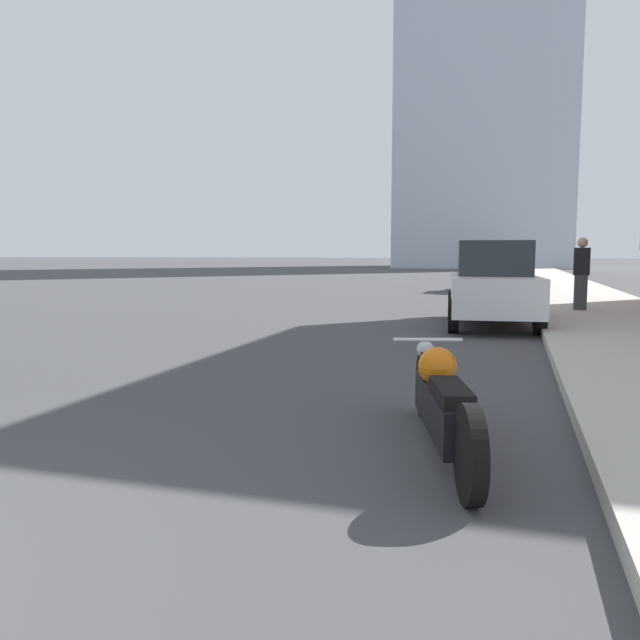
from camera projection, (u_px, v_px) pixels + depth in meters
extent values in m
cube|color=#B2ADA3|center=(548.00, 277.00, 38.25)|extent=(3.27, 240.00, 0.15)
cylinder|color=black|center=(425.00, 384.00, 5.78)|extent=(0.26, 0.62, 0.62)
cylinder|color=black|center=(470.00, 454.00, 3.76)|extent=(0.26, 0.62, 0.62)
cube|color=black|center=(443.00, 409.00, 4.77)|extent=(0.63, 1.55, 0.32)
sphere|color=orange|center=(437.00, 366.00, 5.05)|extent=(0.31, 0.31, 0.31)
cube|color=black|center=(451.00, 392.00, 4.42)|extent=(0.39, 0.74, 0.10)
sphere|color=silver|center=(425.00, 349.00, 5.78)|extent=(0.16, 0.16, 0.16)
cylinder|color=silver|center=(428.00, 340.00, 5.62)|extent=(0.61, 0.20, 0.04)
cube|color=silver|center=(492.00, 293.00, 12.97)|extent=(2.05, 4.28, 0.74)
cube|color=#23282D|center=(493.00, 258.00, 12.90)|extent=(1.60, 2.11, 0.70)
cylinder|color=black|center=(452.00, 305.00, 14.42)|extent=(0.26, 0.67, 0.66)
cylinder|color=black|center=(523.00, 306.00, 14.11)|extent=(0.26, 0.67, 0.66)
cylinder|color=black|center=(453.00, 316.00, 11.92)|extent=(0.26, 0.67, 0.66)
cylinder|color=black|center=(540.00, 318.00, 11.60)|extent=(0.26, 0.67, 0.66)
cube|color=#1E3899|center=(489.00, 274.00, 25.11)|extent=(1.98, 4.05, 0.67)
cube|color=#23282D|center=(490.00, 257.00, 25.03)|extent=(1.63, 1.97, 0.74)
cylinder|color=black|center=(470.00, 281.00, 26.59)|extent=(0.22, 0.68, 0.67)
cylinder|color=black|center=(513.00, 282.00, 26.03)|extent=(0.22, 0.68, 0.67)
cylinder|color=black|center=(464.00, 284.00, 24.26)|extent=(0.22, 0.68, 0.67)
cylinder|color=black|center=(511.00, 284.00, 23.70)|extent=(0.22, 0.68, 0.67)
cube|color=red|center=(498.00, 268.00, 34.94)|extent=(2.15, 4.00, 0.75)
cube|color=#23282D|center=(499.00, 256.00, 34.87)|extent=(1.72, 1.98, 0.60)
cylinder|color=black|center=(481.00, 274.00, 36.34)|extent=(0.25, 0.66, 0.65)
cylinder|color=black|center=(512.00, 274.00, 35.96)|extent=(0.25, 0.66, 0.65)
cylinder|color=black|center=(483.00, 275.00, 34.01)|extent=(0.25, 0.66, 0.65)
cylinder|color=black|center=(516.00, 275.00, 33.63)|extent=(0.25, 0.66, 0.65)
cube|color=#1E6B33|center=(502.00, 264.00, 47.10)|extent=(2.12, 4.56, 0.71)
cube|color=#23282D|center=(502.00, 255.00, 47.02)|extent=(1.69, 2.23, 0.75)
cylinder|color=black|center=(489.00, 269.00, 48.67)|extent=(0.24, 0.66, 0.64)
cylinder|color=black|center=(512.00, 269.00, 48.27)|extent=(0.24, 0.66, 0.64)
cylinder|color=black|center=(490.00, 270.00, 46.00)|extent=(0.24, 0.66, 0.64)
cylinder|color=black|center=(515.00, 270.00, 45.61)|extent=(0.24, 0.66, 0.64)
cube|color=#38383D|center=(580.00, 292.00, 15.17)|extent=(0.29, 0.20, 0.84)
cube|color=black|center=(582.00, 261.00, 15.09)|extent=(0.36, 0.20, 0.66)
sphere|color=tan|center=(583.00, 243.00, 15.04)|extent=(0.24, 0.24, 0.24)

